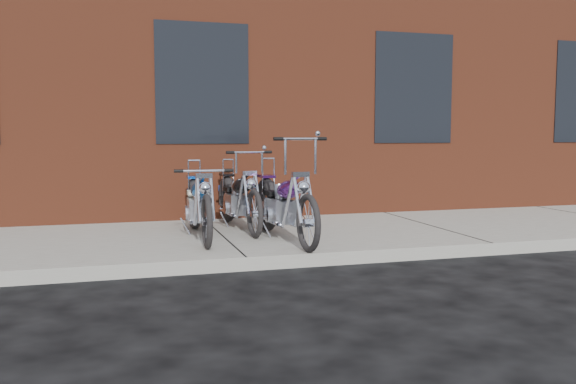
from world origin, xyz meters
name	(u,v)px	position (x,y,z in m)	size (l,w,h in m)	color
ground	(247,271)	(0.00, 0.00, 0.00)	(120.00, 120.00, 0.00)	black
sidewalk	(222,241)	(0.00, 1.50, 0.07)	(22.00, 3.00, 0.15)	gray
building_brick	(169,20)	(0.00, 8.00, 4.00)	(22.00, 10.00, 8.00)	brown
chopper_purple	(284,207)	(0.67, 0.92, 0.56)	(0.55, 2.25, 1.26)	black
chopper_blue	(200,206)	(-0.29, 1.41, 0.54)	(0.53, 2.17, 0.94)	black
chopper_third	(239,201)	(0.32, 1.94, 0.53)	(0.52, 2.14, 1.08)	black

